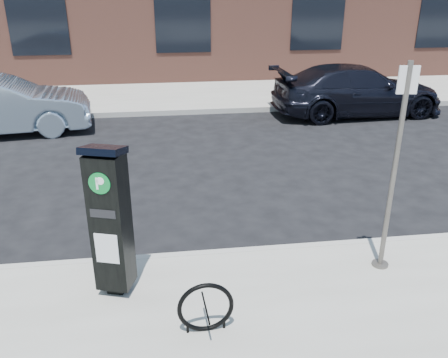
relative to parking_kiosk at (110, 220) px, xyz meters
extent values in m
plane|color=black|center=(1.58, 0.76, -1.16)|extent=(120.00, 120.00, 0.00)
cube|color=gray|center=(1.58, 14.76, -1.08)|extent=(60.00, 12.00, 0.15)
cube|color=#9E9B93|center=(1.58, 0.74, -1.08)|extent=(60.00, 0.12, 0.16)
cube|color=#9E9B93|center=(1.58, 8.78, -1.08)|extent=(60.00, 0.12, 0.16)
cube|color=black|center=(-3.42, 12.74, 1.84)|extent=(2.00, 0.06, 3.50)
cube|color=black|center=(1.58, 12.74, 1.84)|extent=(2.00, 0.06, 3.50)
cube|color=black|center=(6.58, 12.74, 1.84)|extent=(2.00, 0.06, 3.50)
cube|color=black|center=(11.58, 12.74, 1.84)|extent=(2.00, 0.06, 3.50)
cube|color=black|center=(0.00, 0.00, -0.96)|extent=(0.26, 0.26, 0.10)
cube|color=black|center=(0.00, 0.00, -0.03)|extent=(0.50, 0.47, 1.74)
cube|color=black|center=(0.00, 0.00, 0.88)|extent=(0.55, 0.52, 0.16)
cylinder|color=#086626|center=(-0.06, -0.17, 0.55)|extent=(0.25, 0.09, 0.26)
cube|color=white|center=(-0.06, -0.17, 0.55)|extent=(0.09, 0.04, 0.14)
cube|color=silver|center=(-0.06, -0.17, -0.29)|extent=(0.28, 0.10, 0.39)
cube|color=black|center=(-0.06, -0.17, 0.17)|extent=(0.30, 0.10, 0.10)
cylinder|color=#615E56|center=(3.55, 0.09, -0.99)|extent=(0.22, 0.22, 0.03)
cylinder|color=#615E56|center=(3.55, 0.09, 0.38)|extent=(0.07, 0.07, 2.78)
cube|color=silver|center=(3.55, 0.09, 1.55)|extent=(0.25, 0.05, 0.33)
torus|color=black|center=(1.04, -0.89, -0.70)|extent=(0.64, 0.09, 0.63)
cylinder|color=black|center=(0.83, -0.90, -0.95)|extent=(0.03, 0.03, 0.12)
cylinder|color=black|center=(1.25, -0.88, -0.95)|extent=(0.03, 0.03, 0.12)
imported|color=black|center=(6.42, 8.13, -0.43)|extent=(5.12, 2.30, 1.46)
camera|label=1|loc=(0.68, -5.12, 2.66)|focal=38.00mm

